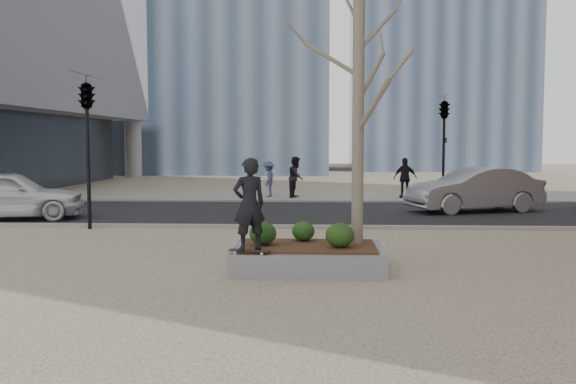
{
  "coord_description": "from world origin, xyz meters",
  "views": [
    {
      "loc": [
        1.19,
        -12.78,
        2.59
      ],
      "look_at": [
        0.5,
        2.0,
        1.4
      ],
      "focal_mm": 40.0,
      "sensor_mm": 36.0,
      "label": 1
    }
  ],
  "objects_px": {
    "skateboard": "(249,252)",
    "police_car": "(8,195)",
    "skateboarder": "(249,204)",
    "planter": "(308,258)"
  },
  "relations": [
    {
      "from": "skateboard",
      "to": "skateboarder",
      "type": "bearing_deg",
      "value": 0.0
    },
    {
      "from": "skateboarder",
      "to": "police_car",
      "type": "height_order",
      "value": "skateboarder"
    },
    {
      "from": "planter",
      "to": "police_car",
      "type": "relative_size",
      "value": 0.63
    },
    {
      "from": "skateboard",
      "to": "police_car",
      "type": "xyz_separation_m",
      "value": [
        -8.79,
        8.37,
        0.34
      ]
    },
    {
      "from": "skateboard",
      "to": "police_car",
      "type": "distance_m",
      "value": 12.14
    },
    {
      "from": "skateboard",
      "to": "police_car",
      "type": "height_order",
      "value": "police_car"
    },
    {
      "from": "skateboard",
      "to": "police_car",
      "type": "relative_size",
      "value": 0.16
    },
    {
      "from": "skateboarder",
      "to": "planter",
      "type": "bearing_deg",
      "value": -168.9
    },
    {
      "from": "planter",
      "to": "skateboard",
      "type": "distance_m",
      "value": 1.41
    },
    {
      "from": "skateboard",
      "to": "skateboarder",
      "type": "distance_m",
      "value": 0.91
    }
  ]
}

